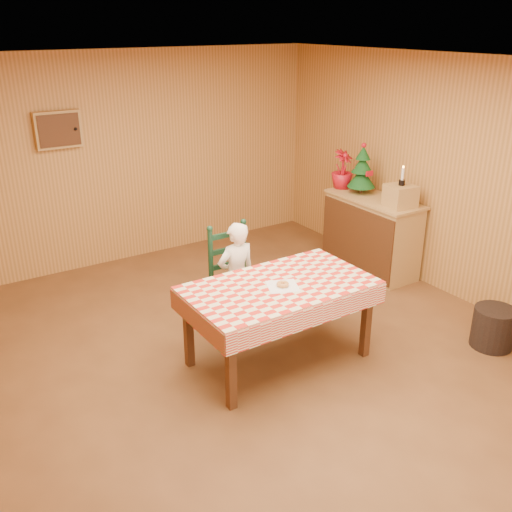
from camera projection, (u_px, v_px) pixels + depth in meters
The scene contains 13 objects.
ground at pixel (268, 357), 5.31m from camera, with size 6.00×6.00×0.00m, color brown.
cabin_walls at pixel (235, 152), 5.02m from camera, with size 5.10×6.05×2.65m.
dining_table at pixel (279, 293), 5.01m from camera, with size 1.66×0.96×0.77m.
ladder_chair at pixel (234, 280), 5.69m from camera, with size 0.44×0.40×1.08m.
seated_child at pixel (236, 277), 5.62m from camera, with size 0.41×0.27×1.12m, color white.
napkin at pixel (283, 286), 4.94m from camera, with size 0.26×0.26×0.00m, color white.
donut at pixel (283, 284), 4.93m from camera, with size 0.11×0.11×0.04m, color #D3934B.
shelf_unit at pixel (371, 234), 7.00m from camera, with size 0.54×1.24×0.93m.
crate at pixel (400, 196), 6.47m from camera, with size 0.30×0.30×0.25m, color tan.
christmas_tree at pixel (362, 171), 6.91m from camera, with size 0.34×0.34×0.62m.
flower_arrangement at pixel (342, 169), 7.13m from camera, with size 0.27×0.27×0.48m, color #AA0F1D.
candle_set at pixel (402, 180), 6.39m from camera, with size 0.07×0.07×0.22m.
storage_bin at pixel (493, 328), 5.42m from camera, with size 0.39×0.39×0.39m, color black.
Camera 1 is at (-2.56, -3.75, 2.91)m, focal length 40.00 mm.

